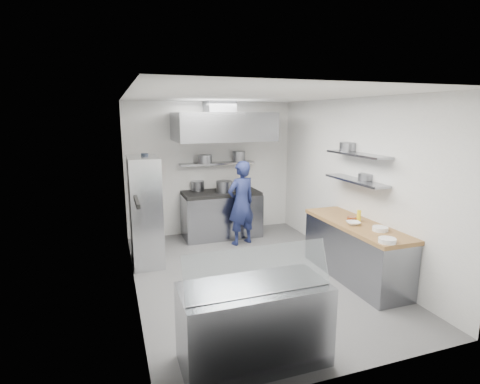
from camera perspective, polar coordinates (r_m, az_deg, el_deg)
name	(u,v)px	position (r m, az deg, el deg)	size (l,w,h in m)	color
floor	(252,275)	(6.15, 1.87, -12.56)	(5.00, 5.00, 0.00)	#49494B
ceiling	(253,96)	(5.62, 2.07, 14.46)	(5.00, 5.00, 0.00)	silver
wall_back	(211,168)	(8.07, -4.43, 3.62)	(3.60, 0.02, 2.80)	white
wall_front	(351,241)	(3.58, 16.59, -7.15)	(3.60, 0.02, 2.80)	white
wall_left	(131,198)	(5.36, -16.30, -0.93)	(5.00, 0.02, 2.80)	white
wall_right	(352,183)	(6.58, 16.76, 1.32)	(5.00, 0.02, 2.80)	white
gas_range	(221,215)	(7.91, -2.88, -3.55)	(1.60, 0.80, 0.90)	gray
cooktop	(221,193)	(7.80, -2.92, -0.15)	(1.57, 0.78, 0.06)	black
stock_pot_left	(198,186)	(7.95, -6.46, 0.97)	(0.28, 0.28, 0.20)	slate
stock_pot_mid	(224,187)	(7.68, -2.42, 0.82)	(0.33, 0.33, 0.24)	slate
stock_pot_right	(235,187)	(7.89, -0.84, 0.81)	(0.29, 0.29, 0.16)	slate
over_range_shelf	(218,163)	(7.93, -3.45, 4.37)	(1.60, 0.30, 0.04)	gray
shelf_pot_a	(205,159)	(7.74, -5.37, 4.98)	(0.29, 0.29, 0.18)	slate
shelf_pot_b	(239,157)	(8.05, -0.17, 5.43)	(0.27, 0.27, 0.22)	slate
extractor_hood	(223,127)	(7.47, -2.64, 9.93)	(1.90, 1.15, 0.55)	gray
hood_duct	(219,107)	(7.69, -3.16, 12.80)	(0.55, 0.55, 0.24)	slate
red_firebox	(152,171)	(7.79, -13.25, 3.20)	(0.22, 0.10, 0.26)	red
chef	(241,203)	(7.33, 0.19, -1.69)	(0.61, 0.40, 1.66)	#1A224F
wire_rack	(145,211)	(6.57, -14.25, -2.80)	(0.50, 0.90, 1.85)	silver
rack_bin_a	(147,220)	(6.44, -14.06, -4.23)	(0.17, 0.21, 0.19)	white
rack_bin_b	(143,186)	(6.76, -14.61, 0.84)	(0.13, 0.16, 0.14)	yellow
rack_jar	(145,159)	(6.54, -14.30, 4.94)	(0.12, 0.12, 0.18)	black
knife_strip	(137,202)	(4.45, -15.46, -1.42)	(0.04, 0.55, 0.05)	black
prep_counter_base	(355,252)	(6.18, 17.06, -8.79)	(0.62, 2.00, 0.84)	gray
prep_counter_top	(356,225)	(6.04, 17.31, -4.78)	(0.65, 2.04, 0.06)	olive
plate_stack_a	(387,240)	(5.25, 21.52, -6.88)	(0.22, 0.22, 0.06)	white
plate_stack_b	(380,229)	(5.73, 20.58, -5.28)	(0.22, 0.22, 0.06)	white
copper_pan	(352,219)	(6.13, 16.65, -3.93)	(0.14, 0.14, 0.06)	#C26236
squeeze_bottle	(359,216)	(6.09, 17.66, -3.49)	(0.06, 0.06, 0.18)	yellow
mixing_bowl	(353,223)	(5.91, 16.85, -4.56)	(0.21, 0.21, 0.05)	white
wall_shelf_lower	(356,181)	(6.23, 17.22, 1.67)	(0.30, 1.30, 0.04)	gray
wall_shelf_upper	(357,154)	(6.18, 17.46, 5.51)	(0.30, 1.30, 0.04)	gray
shelf_pot_c	(366,177)	(6.22, 18.63, 2.21)	(0.24, 0.24, 0.10)	slate
shelf_pot_d	(348,146)	(6.54, 16.14, 6.69)	(0.28, 0.28, 0.14)	slate
display_case	(254,324)	(4.06, 2.12, -19.48)	(1.50, 0.70, 0.85)	gray
display_glass	(259,270)	(3.67, 2.89, -11.74)	(1.47, 0.02, 0.45)	silver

